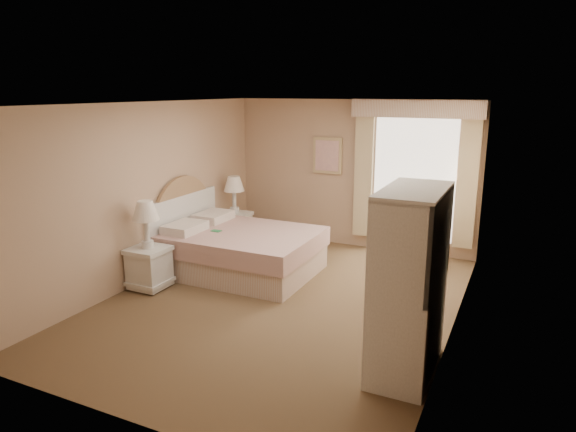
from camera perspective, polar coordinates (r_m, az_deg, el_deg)
The scene contains 9 objects.
room at distance 6.32m, azimuth -0.72°, elevation 0.99°, with size 4.21×5.51×2.51m.
window at distance 8.46m, azimuth 13.77°, elevation 4.53°, with size 2.05×0.22×2.51m.
framed_art at distance 8.90m, azimuth 4.39°, elevation 6.70°, with size 0.52×0.04×0.62m.
bed at distance 7.70m, azimuth -5.80°, elevation -3.59°, with size 2.14×1.67×1.48m.
nightstand_near at distance 7.23m, azimuth -15.24°, elevation -4.36°, with size 0.50×0.50×1.21m.
nightstand_far at distance 8.99m, azimuth -5.93°, elevation -0.39°, with size 0.49×0.49×1.19m.
round_table at distance 8.36m, azimuth 14.41°, elevation -1.80°, with size 0.65×0.65×0.69m.
cafe_chair at distance 8.37m, azimuth 11.52°, elevation -1.52°, with size 0.50×0.50×0.82m.
armoire at distance 5.04m, azimuth 13.31°, elevation -8.86°, with size 0.54×1.08×1.80m.
Camera 1 is at (2.71, -5.53, 2.67)m, focal length 32.00 mm.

